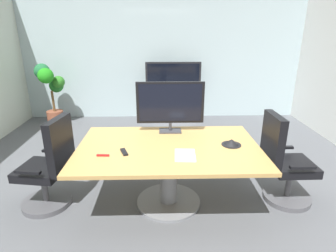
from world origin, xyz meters
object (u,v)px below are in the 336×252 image
conference_table (169,160)px  office_chair_left (50,171)px  conference_phone (231,142)px  office_chair_right (284,166)px  tv_monitor (170,104)px  wall_display_unit (173,101)px  potted_plant (51,88)px  remote_control (124,152)px

conference_table → office_chair_left: bearing=-179.4°
conference_phone → office_chair_left: bearing=-179.3°
office_chair_left → conference_table: bearing=99.5°
conference_phone → office_chair_right: bearing=1.1°
office_chair_left → tv_monitor: size_ratio=1.30×
wall_display_unit → potted_plant: bearing=-174.9°
tv_monitor → remote_control: size_ratio=4.94×
tv_monitor → remote_control: 0.89m
office_chair_right → conference_phone: (-0.64, -0.01, 0.32)m
office_chair_right → potted_plant: size_ratio=0.83×
potted_plant → conference_phone: 4.25m
conference_table → office_chair_right: bearing=1.0°
office_chair_left → potted_plant: bearing=-151.9°
tv_monitor → potted_plant: bearing=134.6°
wall_display_unit → conference_phone: size_ratio=5.95×
conference_table → potted_plant: size_ratio=1.54×
office_chair_left → office_chair_right: size_ratio=1.00×
potted_plant → remote_control: 3.63m
potted_plant → office_chair_right: bearing=-37.8°
remote_control → potted_plant: bearing=101.4°
office_chair_right → tv_monitor: tv_monitor is taller
conference_table → conference_phone: bearing=0.9°
office_chair_right → remote_control: bearing=95.1°
tv_monitor → potted_plant: 3.46m
office_chair_right → conference_table: bearing=90.3°
wall_display_unit → potted_plant: size_ratio=1.00×
conference_phone → wall_display_unit: bearing=99.3°
office_chair_left → office_chair_right: same height
wall_display_unit → conference_phone: (0.52, -3.15, 0.33)m
conference_table → potted_plant: potted_plant is taller
conference_table → potted_plant: (-2.38, 2.93, 0.23)m
conference_table → tv_monitor: bearing=85.9°
tv_monitor → wall_display_unit: size_ratio=0.64×
wall_display_unit → office_chair_left: bearing=-116.0°
office_chair_left → conference_phone: (2.06, 0.03, 0.32)m
tv_monitor → remote_control: (-0.51, -0.64, -0.35)m
potted_plant → conference_phone: bearing=-43.3°
wall_display_unit → remote_control: 3.40m
potted_plant → remote_control: (1.91, -3.09, -0.05)m
conference_table → office_chair_right: 1.36m
office_chair_right → wall_display_unit: wall_display_unit is taller
office_chair_right → conference_phone: 0.72m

